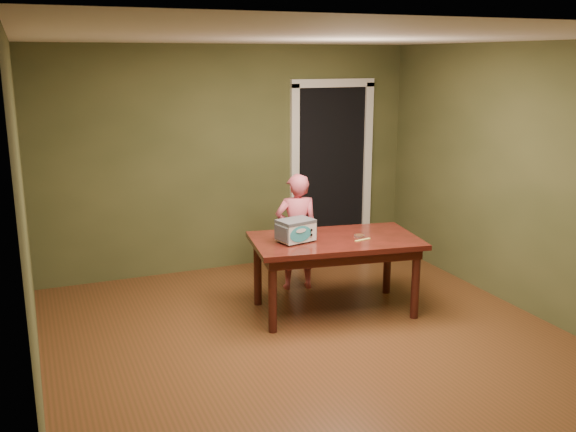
% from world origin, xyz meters
% --- Properties ---
extents(floor, '(5.00, 5.00, 0.00)m').
position_xyz_m(floor, '(0.00, 0.00, 0.00)').
color(floor, brown).
rests_on(floor, ground).
extents(room_shell, '(4.52, 5.02, 2.61)m').
position_xyz_m(room_shell, '(0.00, 0.00, 1.71)').
color(room_shell, brown).
rests_on(room_shell, ground).
extents(doorway, '(1.10, 0.66, 2.25)m').
position_xyz_m(doorway, '(1.30, 2.78, 1.06)').
color(doorway, black).
rests_on(doorway, ground).
extents(dining_table, '(1.72, 1.13, 0.75)m').
position_xyz_m(dining_table, '(0.49, 0.75, 0.65)').
color(dining_table, '#34120B').
rests_on(dining_table, floor).
extents(toy_oven, '(0.39, 0.30, 0.22)m').
position_xyz_m(toy_oven, '(0.09, 0.78, 0.87)').
color(toy_oven, '#4C4F54').
rests_on(toy_oven, dining_table).
extents(baking_pan, '(0.10, 0.10, 0.02)m').
position_xyz_m(baking_pan, '(0.73, 0.70, 0.76)').
color(baking_pan, silver).
rests_on(baking_pan, dining_table).
extents(spatula, '(0.18, 0.06, 0.01)m').
position_xyz_m(spatula, '(0.71, 0.58, 0.75)').
color(spatula, '#E0DA61').
rests_on(spatula, dining_table).
extents(child, '(0.51, 0.39, 1.27)m').
position_xyz_m(child, '(0.41, 1.50, 0.63)').
color(child, '#DD5B6E').
rests_on(child, floor).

